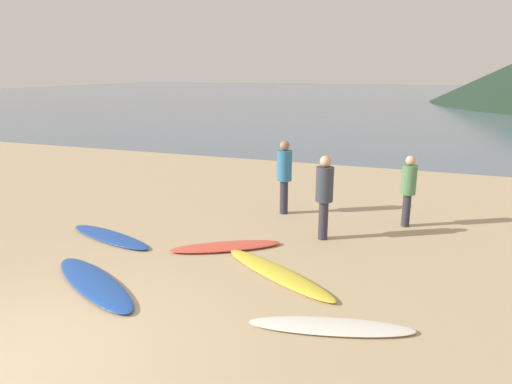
{
  "coord_description": "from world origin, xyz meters",
  "views": [
    {
      "loc": [
        4.21,
        -3.27,
        3.29
      ],
      "look_at": [
        0.7,
        6.23,
        0.6
      ],
      "focal_mm": 32.33,
      "sensor_mm": 36.0,
      "label": 1
    }
  ],
  "objects": [
    {
      "name": "person_0",
      "position": [
        2.45,
        5.37,
        1.0
      ],
      "size": [
        0.34,
        0.34,
        1.7
      ],
      "rotation": [
        0.0,
        0.0,
        0.97
      ],
      "color": "#2D2D38",
      "rests_on": "ground"
    },
    {
      "name": "surfboard_1",
      "position": [
        -0.49,
        2.07,
        0.05
      ],
      "size": [
        2.47,
        1.75,
        0.09
      ],
      "primitive_type": "ellipsoid",
      "rotation": [
        0.0,
        0.0,
        -0.51
      ],
      "color": "#1E479E",
      "rests_on": "ground"
    },
    {
      "name": "ground_plane",
      "position": [
        0.0,
        10.0,
        -0.1
      ],
      "size": [
        120.0,
        120.0,
        0.2
      ],
      "primitive_type": "cube",
      "color": "tan",
      "rests_on": "ground"
    },
    {
      "name": "surfboard_4",
      "position": [
        3.27,
        2.12,
        0.04
      ],
      "size": [
        2.22,
        0.97,
        0.07
      ],
      "primitive_type": "ellipsoid",
      "rotation": [
        0.0,
        0.0,
        0.25
      ],
      "color": "silver",
      "rests_on": "ground"
    },
    {
      "name": "surfboard_2",
      "position": [
        0.83,
        4.21,
        0.05
      ],
      "size": [
        2.06,
        1.55,
        0.09
      ],
      "primitive_type": "ellipsoid",
      "rotation": [
        0.0,
        0.0,
        0.56
      ],
      "color": "#D84C38",
      "rests_on": "ground"
    },
    {
      "name": "ocean_water",
      "position": [
        0.0,
        62.87,
        0.0
      ],
      "size": [
        140.0,
        100.0,
        0.01
      ],
      "primitive_type": "cube",
      "color": "slate",
      "rests_on": "ground"
    },
    {
      "name": "person_1",
      "position": [
        3.96,
        6.76,
        0.92
      ],
      "size": [
        0.31,
        0.31,
        1.55
      ],
      "rotation": [
        0.0,
        0.0,
        3.13
      ],
      "color": "#2D2D38",
      "rests_on": "ground"
    },
    {
      "name": "surfboard_3",
      "position": [
        2.12,
        3.41,
        0.05
      ],
      "size": [
        2.43,
        1.74,
        0.1
      ],
      "primitive_type": "ellipsoid",
      "rotation": [
        0.0,
        0.0,
        -0.55
      ],
      "color": "yellow",
      "rests_on": "ground"
    },
    {
      "name": "person_2",
      "position": [
        1.22,
        6.73,
        1.02
      ],
      "size": [
        0.35,
        0.35,
        1.73
      ],
      "rotation": [
        0.0,
        0.0,
        5.64
      ],
      "color": "#2D2D38",
      "rests_on": "ground"
    },
    {
      "name": "surfboard_0",
      "position": [
        -1.58,
        3.9,
        0.04
      ],
      "size": [
        2.33,
        1.15,
        0.08
      ],
      "primitive_type": "ellipsoid",
      "rotation": [
        0.0,
        0.0,
        -0.29
      ],
      "color": "#1E479E",
      "rests_on": "ground"
    }
  ]
}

